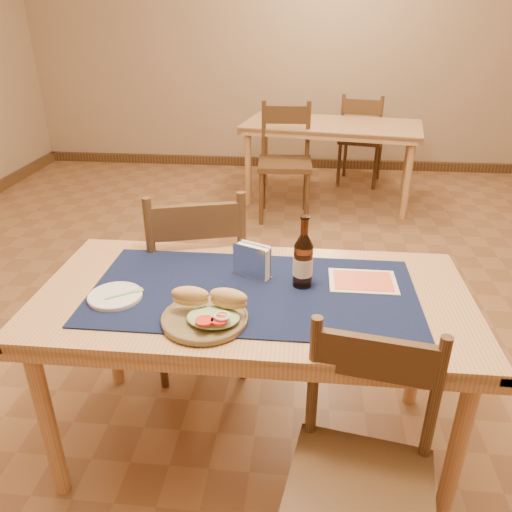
# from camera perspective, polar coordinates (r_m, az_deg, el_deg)

# --- Properties ---
(room) EXTENTS (6.04, 7.04, 2.84)m
(room) POSITION_cam_1_polar(r_m,az_deg,el_deg) (2.42, 1.76, 19.38)
(room) COLOR brown
(room) RESTS_ON ground
(main_table) EXTENTS (1.60, 0.80, 0.75)m
(main_table) POSITION_cam_1_polar(r_m,az_deg,el_deg) (1.90, -0.30, -6.27)
(main_table) COLOR tan
(main_table) RESTS_ON ground
(placemat) EXTENTS (1.20, 0.60, 0.01)m
(placemat) POSITION_cam_1_polar(r_m,az_deg,el_deg) (1.86, -0.31, -4.05)
(placemat) COLOR #101A3D
(placemat) RESTS_ON main_table
(baseboard) EXTENTS (6.00, 7.00, 0.10)m
(baseboard) POSITION_cam_1_polar(r_m,az_deg,el_deg) (2.91, 1.40, -8.09)
(baseboard) COLOR #4D341B
(baseboard) RESTS_ON ground
(back_table) EXTENTS (1.72, 1.05, 0.75)m
(back_table) POSITION_cam_1_polar(r_m,az_deg,el_deg) (4.85, 8.64, 13.83)
(back_table) COLOR tan
(back_table) RESTS_ON ground
(chair_main_far) EXTENTS (0.57, 0.57, 1.00)m
(chair_main_far) POSITION_cam_1_polar(r_m,az_deg,el_deg) (2.45, -6.70, -2.44)
(chair_main_far) COLOR #4D341B
(chair_main_far) RESTS_ON ground
(chair_main_near) EXTENTS (0.48, 0.48, 0.90)m
(chair_main_near) POSITION_cam_1_polar(r_m,az_deg,el_deg) (1.62, 11.94, -23.49)
(chair_main_near) COLOR #4D341B
(chair_main_near) RESTS_ON ground
(chair_back_near) EXTENTS (0.48, 0.48, 0.99)m
(chair_back_near) POSITION_cam_1_polar(r_m,az_deg,el_deg) (4.45, 3.34, 10.93)
(chair_back_near) COLOR #4D341B
(chair_back_near) RESTS_ON ground
(chair_back_far) EXTENTS (0.52, 0.52, 0.95)m
(chair_back_far) POSITION_cam_1_polar(r_m,az_deg,el_deg) (5.45, 11.93, 13.05)
(chair_back_far) COLOR #4D341B
(chair_back_far) RESTS_ON ground
(sandwich_plate) EXTENTS (0.29, 0.29, 0.11)m
(sandwich_plate) POSITION_cam_1_polar(r_m,az_deg,el_deg) (1.67, -5.54, -6.52)
(sandwich_plate) COLOR brown
(sandwich_plate) RESTS_ON placemat
(side_plate) EXTENTS (0.19, 0.19, 0.02)m
(side_plate) POSITION_cam_1_polar(r_m,az_deg,el_deg) (1.88, -15.80, -4.39)
(side_plate) COLOR silver
(side_plate) RESTS_ON placemat
(fork) EXTENTS (0.12, 0.09, 0.00)m
(fork) POSITION_cam_1_polar(r_m,az_deg,el_deg) (1.87, -14.50, -4.13)
(fork) COLOR #7ACA6F
(fork) RESTS_ON side_plate
(beer_bottle) EXTENTS (0.07, 0.07, 0.28)m
(beer_bottle) POSITION_cam_1_polar(r_m,az_deg,el_deg) (1.85, 5.39, -0.53)
(beer_bottle) COLOR #42200B
(beer_bottle) RESTS_ON placemat
(napkin_holder) EXTENTS (0.16, 0.11, 0.13)m
(napkin_holder) POSITION_cam_1_polar(r_m,az_deg,el_deg) (1.93, -0.45, -0.62)
(napkin_holder) COLOR silver
(napkin_holder) RESTS_ON placemat
(menu_card) EXTENTS (0.26, 0.19, 0.01)m
(menu_card) POSITION_cam_1_polar(r_m,az_deg,el_deg) (1.96, 12.11, -2.81)
(menu_card) COLOR beige
(menu_card) RESTS_ON placemat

